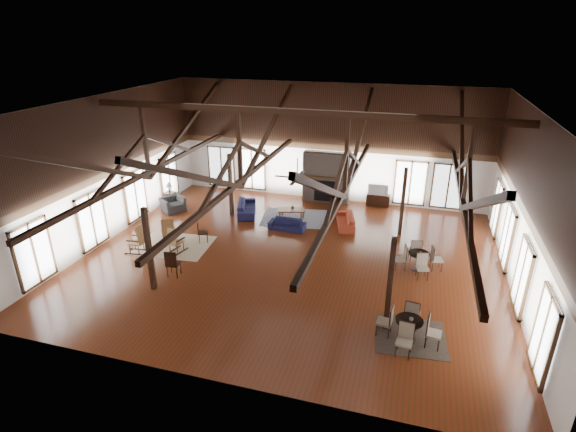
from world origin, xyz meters
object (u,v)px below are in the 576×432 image
(sofa_navy_front, at_px, (287,225))
(cafe_table_near, at_px, (409,326))
(sofa_orange, at_px, (345,220))
(cafe_table_far, at_px, (418,258))
(sofa_navy_left, at_px, (247,208))
(coffee_table, at_px, (292,210))
(tv_console, at_px, (378,200))
(armchair, at_px, (173,204))

(sofa_navy_front, bearing_deg, cafe_table_near, -46.70)
(sofa_orange, xyz_separation_m, cafe_table_far, (3.29, -3.20, 0.20))
(sofa_navy_left, bearing_deg, cafe_table_far, -131.02)
(coffee_table, bearing_deg, cafe_table_far, -44.31)
(sofa_orange, xyz_separation_m, cafe_table_near, (3.11, -7.62, 0.22))
(sofa_navy_front, distance_m, sofa_navy_left, 2.74)
(coffee_table, xyz_separation_m, tv_console, (3.77, 2.91, -0.14))
(cafe_table_near, distance_m, tv_console, 10.83)
(sofa_navy_left, bearing_deg, tv_console, -83.26)
(armchair, height_order, cafe_table_near, cafe_table_near)
(sofa_navy_front, relative_size, cafe_table_near, 0.87)
(sofa_navy_left, height_order, cafe_table_far, cafe_table_far)
(cafe_table_far, bearing_deg, armchair, 167.58)
(sofa_navy_front, height_order, coffee_table, sofa_navy_front)
(cafe_table_far, bearing_deg, sofa_navy_front, 160.22)
(sofa_navy_left, distance_m, sofa_orange, 4.90)
(coffee_table, bearing_deg, cafe_table_near, -68.41)
(cafe_table_far, bearing_deg, sofa_orange, 135.79)
(sofa_navy_front, xyz_separation_m, cafe_table_near, (5.58, -6.48, 0.25))
(coffee_table, bearing_deg, tv_console, 22.77)
(sofa_navy_front, distance_m, armchair, 6.09)
(sofa_navy_front, xyz_separation_m, sofa_orange, (2.47, 1.13, 0.03))
(coffee_table, bearing_deg, sofa_navy_front, -98.52)
(coffee_table, relative_size, tv_console, 1.19)
(sofa_navy_left, bearing_deg, sofa_navy_front, -136.33)
(sofa_orange, distance_m, coffee_table, 2.62)
(sofa_navy_left, bearing_deg, coffee_table, -109.00)
(sofa_orange, bearing_deg, coffee_table, -107.27)
(cafe_table_near, bearing_deg, tv_console, 100.39)
(sofa_navy_front, distance_m, tv_console, 5.53)
(armchair, distance_m, cafe_table_far, 12.11)
(cafe_table_far, bearing_deg, sofa_navy_left, 157.85)
(armchair, bearing_deg, cafe_table_far, -68.00)
(sofa_navy_left, relative_size, armchair, 1.93)
(sofa_navy_front, xyz_separation_m, armchair, (-6.06, 0.53, 0.11))
(sofa_navy_front, relative_size, armchair, 1.54)
(sofa_orange, relative_size, coffee_table, 1.35)
(coffee_table, distance_m, cafe_table_near, 9.63)
(sofa_orange, relative_size, cafe_table_near, 0.98)
(sofa_orange, distance_m, cafe_table_far, 4.60)
(sofa_orange, height_order, armchair, armchair)
(sofa_navy_left, distance_m, armchair, 3.71)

